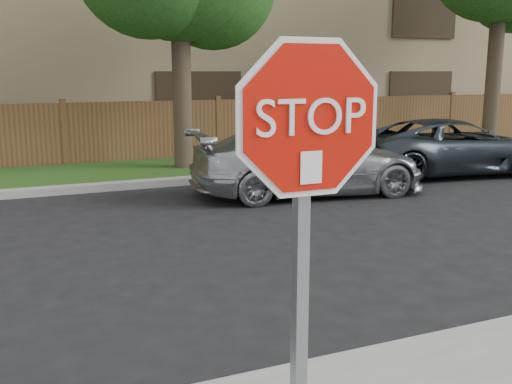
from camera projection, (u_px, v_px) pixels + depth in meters
name	position (u px, v px, depth m)	size (l,w,h in m)	color
far_curb	(86.00, 188.00, 11.87)	(70.00, 0.30, 0.15)	gray
grass_strip	(75.00, 176.00, 13.36)	(70.00, 3.00, 0.12)	#1E4714
fence	(65.00, 136.00, 14.65)	(70.00, 0.12, 1.60)	brown
apartment_building	(39.00, 34.00, 19.13)	(35.20, 9.20, 7.20)	tan
stop_sign	(306.00, 187.00, 2.77)	(1.01, 0.13, 2.55)	gray
sedan_right	(308.00, 161.00, 11.55)	(1.85, 4.56, 1.32)	#ABADB3
sedan_far_right	(452.00, 147.00, 13.80)	(2.13, 4.62, 1.28)	#313A42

